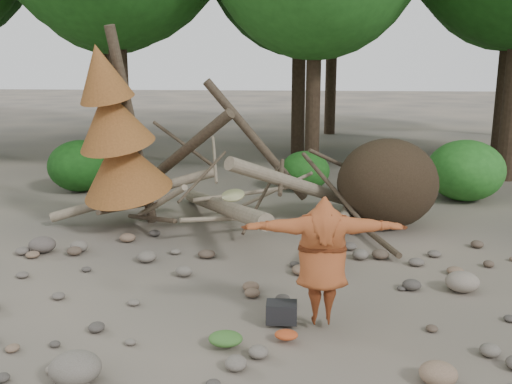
{
  "coord_description": "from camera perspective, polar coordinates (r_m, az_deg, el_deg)",
  "views": [
    {
      "loc": [
        0.77,
        -8.09,
        3.66
      ],
      "look_at": [
        -0.05,
        1.5,
        1.4
      ],
      "focal_mm": 40.0,
      "sensor_mm": 36.0,
      "label": 1
    }
  ],
  "objects": [
    {
      "name": "backpack",
      "position": [
        8.17,
        2.57,
        -12.29
      ],
      "size": [
        0.43,
        0.29,
        0.29
      ],
      "primitive_type": "cube",
      "rotation": [
        0.0,
        0.0,
        0.01
      ],
      "color": "black",
      "rests_on": "ground"
    },
    {
      "name": "frisbee_thrower",
      "position": [
        7.87,
        6.65,
        -6.77
      ],
      "size": [
        2.46,
        0.98,
        1.96
      ],
      "color": "#9B4823",
      "rests_on": "ground"
    },
    {
      "name": "bush_left",
      "position": [
        16.78,
        -17.14,
        2.53
      ],
      "size": [
        1.8,
        1.8,
        1.44
      ],
      "primitive_type": "ellipsoid",
      "color": "#195015",
      "rests_on": "ground"
    },
    {
      "name": "bush_mid",
      "position": [
        16.19,
        4.91,
        2.12
      ],
      "size": [
        1.4,
        1.4,
        1.12
      ],
      "primitive_type": "ellipsoid",
      "color": "#22661D",
      "rests_on": "ground"
    },
    {
      "name": "boulder_front_left",
      "position": [
        7.18,
        -17.63,
        -16.41
      ],
      "size": [
        0.61,
        0.55,
        0.36
      ],
      "primitive_type": "ellipsoid",
      "color": "#6C655A",
      "rests_on": "ground"
    },
    {
      "name": "ground",
      "position": [
        8.91,
        -0.5,
        -11.03
      ],
      "size": [
        120.0,
        120.0,
        0.0
      ],
      "primitive_type": "plane",
      "color": "#514C44",
      "rests_on": "ground"
    },
    {
      "name": "boulder_mid_right",
      "position": [
        9.84,
        19.93,
        -8.43
      ],
      "size": [
        0.54,
        0.49,
        0.33
      ],
      "primitive_type": "ellipsoid",
      "color": "gray",
      "rests_on": "ground"
    },
    {
      "name": "dead_conifer",
      "position": [
        12.2,
        -13.78,
        5.54
      ],
      "size": [
        2.06,
        2.16,
        4.35
      ],
      "color": "#4C3F30",
      "rests_on": "ground"
    },
    {
      "name": "cloth_green",
      "position": [
        7.63,
        -3.06,
        -14.76
      ],
      "size": [
        0.45,
        0.37,
        0.17
      ],
      "primitive_type": "ellipsoid",
      "color": "#386629",
      "rests_on": "ground"
    },
    {
      "name": "boulder_front_right",
      "position": [
        7.18,
        17.77,
        -16.9
      ],
      "size": [
        0.44,
        0.4,
        0.26
      ],
      "primitive_type": "ellipsoid",
      "color": "#866A53",
      "rests_on": "ground"
    },
    {
      "name": "boulder_mid_left",
      "position": [
        11.79,
        -20.59,
        -4.95
      ],
      "size": [
        0.52,
        0.47,
        0.31
      ],
      "primitive_type": "ellipsoid",
      "color": "#584F4A",
      "rests_on": "ground"
    },
    {
      "name": "cloth_orange",
      "position": [
        7.78,
        3.04,
        -14.4
      ],
      "size": [
        0.31,
        0.25,
        0.11
      ],
      "primitive_type": "ellipsoid",
      "color": "#A7401C",
      "rests_on": "ground"
    },
    {
      "name": "deadfall_pile",
      "position": [
        12.68,
        10.44,
        0.66
      ],
      "size": [
        8.55,
        5.24,
        3.3
      ],
      "color": "#332619",
      "rests_on": "ground"
    },
    {
      "name": "bush_right",
      "position": [
        15.93,
        20.22,
        2.04
      ],
      "size": [
        2.0,
        2.0,
        1.6
      ],
      "primitive_type": "ellipsoid",
      "color": "#2B7925",
      "rests_on": "ground"
    }
  ]
}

